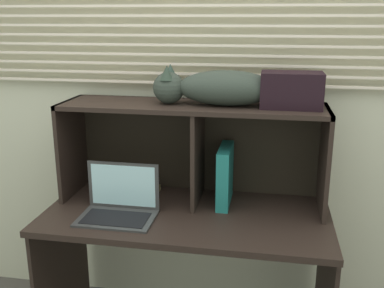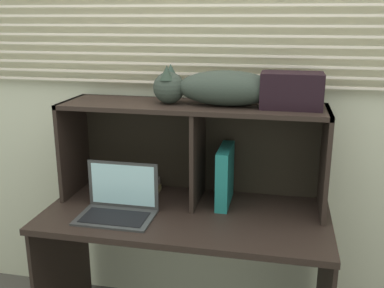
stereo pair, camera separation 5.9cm
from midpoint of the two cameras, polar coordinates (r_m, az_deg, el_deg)
name	(u,v)px [view 2 (the right image)]	position (r m, az deg, el deg)	size (l,w,h in m)	color
back_panel_with_blinds	(201,87)	(2.35, 1.83, 7.24)	(4.40, 0.08, 2.50)	beige
desk	(186,239)	(2.22, -0.02, -12.03)	(1.36, 0.65, 0.72)	black
hutch_shelf_unit	(194,134)	(2.21, 1.05, 1.27)	(1.29, 0.34, 0.50)	black
cat	(218,88)	(2.11, 4.09, 7.13)	(0.77, 0.19, 0.19)	#313931
laptop	(118,204)	(2.13, -8.60, -7.65)	(0.35, 0.23, 0.24)	#373737
binder_upright	(225,176)	(2.21, 5.00, -4.06)	(0.06, 0.26, 0.29)	#1E7470
book_stack	(140,190)	(2.34, -5.97, -5.86)	(0.17, 0.24, 0.07)	tan
storage_box	(291,90)	(2.09, 13.41, 6.68)	(0.28, 0.17, 0.16)	black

